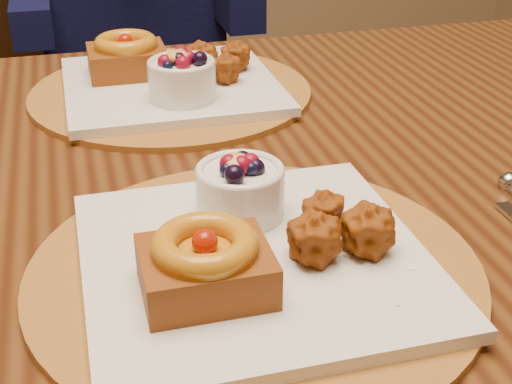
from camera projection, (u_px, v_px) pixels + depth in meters
dining_table at (205, 223)px, 0.82m from camera, size 1.60×0.90×0.76m
place_setting_near at (251, 250)px, 0.59m from camera, size 0.38×0.38×0.08m
place_setting_far at (169, 80)px, 0.96m from camera, size 0.38×0.38×0.08m
chair_far at (83, 82)px, 1.76m from camera, size 0.50×0.50×0.91m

